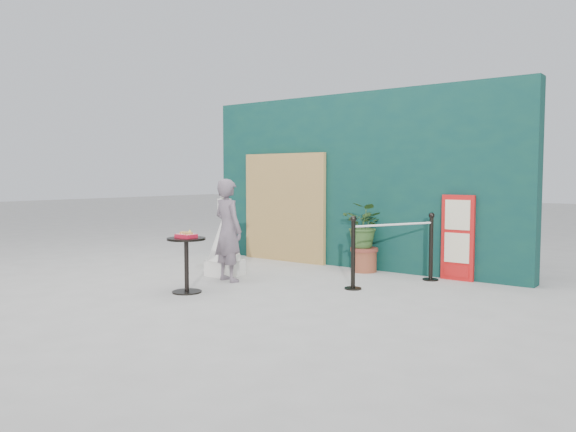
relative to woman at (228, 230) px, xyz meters
The scene contains 10 objects.
ground 1.41m from the woman, 44.23° to the right, with size 60.00×60.00×0.00m, color #ADAAA5.
back_wall 2.58m from the woman, 70.13° to the left, with size 6.00×0.30×3.00m, color #0A2F2F.
bamboo_fence 2.20m from the woman, 104.74° to the left, with size 1.80×0.08×2.00m, color tan.
woman is the anchor object (origin of this frame).
menu_board 3.48m from the woman, 37.89° to the left, with size 0.50×0.07×1.30m.
statue 0.52m from the woman, 139.68° to the left, with size 0.55×0.55×1.40m.
cafe_table 1.01m from the woman, 82.53° to the right, with size 0.52×0.52×0.75m.
food_basket 0.97m from the woman, 82.39° to the right, with size 0.26×0.19×0.11m.
planter 2.32m from the woman, 57.87° to the left, with size 0.68×0.59×1.15m.
stanchion_barrier 2.47m from the woman, 30.54° to the left, with size 0.84×1.54×1.03m.
Camera 1 is at (4.92, -5.34, 1.58)m, focal length 35.00 mm.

